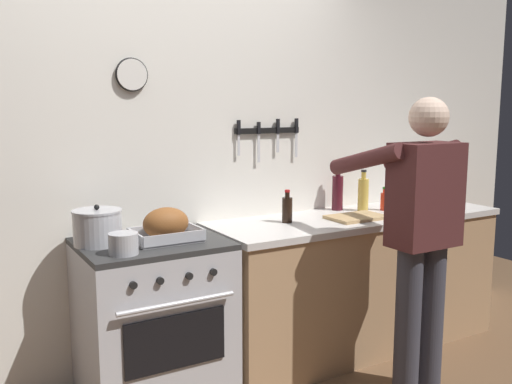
% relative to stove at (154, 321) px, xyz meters
% --- Properties ---
extents(wall_back, '(6.00, 0.13, 2.60)m').
position_rel_stove_xyz_m(wall_back, '(0.22, 0.36, 0.85)').
color(wall_back, white).
rests_on(wall_back, ground).
extents(counter_block, '(2.03, 0.65, 0.90)m').
position_rel_stove_xyz_m(counter_block, '(1.42, 0.00, 0.00)').
color(counter_block, tan).
rests_on(counter_block, ground).
extents(stove, '(0.76, 0.67, 0.90)m').
position_rel_stove_xyz_m(stove, '(0.00, 0.00, 0.00)').
color(stove, '#BCBCC1').
rests_on(stove, ground).
extents(person_cook, '(0.51, 0.63, 1.66)m').
position_rel_stove_xyz_m(person_cook, '(1.29, -0.67, 0.50)').
color(person_cook, '#383842').
rests_on(person_cook, ground).
extents(roasting_pan, '(0.35, 0.26, 0.18)m').
position_rel_stove_xyz_m(roasting_pan, '(0.07, -0.04, 0.53)').
color(roasting_pan, '#B7B7BC').
rests_on(roasting_pan, stove).
extents(stock_pot, '(0.25, 0.25, 0.21)m').
position_rel_stove_xyz_m(stock_pot, '(-0.27, 0.07, 0.54)').
color(stock_pot, '#B7B7BC').
rests_on(stock_pot, stove).
extents(saucepan, '(0.14, 0.14, 0.11)m').
position_rel_stove_xyz_m(saucepan, '(-0.21, -0.19, 0.50)').
color(saucepan, '#B7B7BC').
rests_on(saucepan, stove).
extents(cutting_board, '(0.36, 0.24, 0.02)m').
position_rel_stove_xyz_m(cutting_board, '(1.34, -0.09, 0.46)').
color(cutting_board, tan).
rests_on(cutting_board, counter_block).
extents(bottle_cooking_oil, '(0.07, 0.07, 0.28)m').
position_rel_stove_xyz_m(bottle_cooking_oil, '(1.55, 0.10, 0.57)').
color(bottle_cooking_oil, gold).
rests_on(bottle_cooking_oil, counter_block).
extents(bottle_hot_sauce, '(0.05, 0.05, 0.16)m').
position_rel_stove_xyz_m(bottle_hot_sauce, '(1.69, 0.04, 0.52)').
color(bottle_hot_sauce, red).
rests_on(bottle_hot_sauce, counter_block).
extents(bottle_wine_red, '(0.08, 0.08, 0.30)m').
position_rel_stove_xyz_m(bottle_wine_red, '(1.42, 0.21, 0.58)').
color(bottle_wine_red, '#47141E').
rests_on(bottle_wine_red, counter_block).
extents(bottle_soy_sauce, '(0.06, 0.06, 0.20)m').
position_rel_stove_xyz_m(bottle_soy_sauce, '(0.89, 0.04, 0.53)').
color(bottle_soy_sauce, black).
rests_on(bottle_soy_sauce, counter_block).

